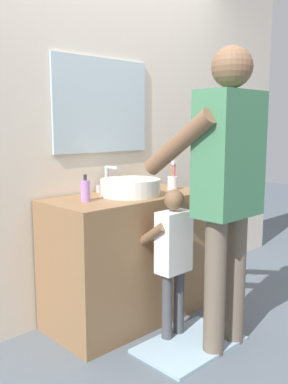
{
  "coord_description": "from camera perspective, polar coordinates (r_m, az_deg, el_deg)",
  "views": [
    {
      "loc": [
        -1.84,
        -1.78,
        1.31
      ],
      "look_at": [
        0.0,
        0.15,
        0.89
      ],
      "focal_mm": 39.76,
      "sensor_mm": 36.0,
      "label": 1
    }
  ],
  "objects": [
    {
      "name": "back_wall",
      "position": [
        3.03,
        -6.24,
        9.61
      ],
      "size": [
        4.4,
        0.1,
        2.7
      ],
      "color": "beige",
      "rests_on": "ground"
    },
    {
      "name": "ground_plane",
      "position": [
        2.88,
        2.17,
        -18.2
      ],
      "size": [
        14.0,
        14.0,
        0.0
      ],
      "primitive_type": "plane",
      "color": "slate"
    },
    {
      "name": "bath_mat",
      "position": [
        2.73,
        6.18,
        -19.66
      ],
      "size": [
        0.64,
        0.4,
        0.02
      ],
      "primitive_type": "cube",
      "color": "#99B7CC",
      "rests_on": "ground"
    },
    {
      "name": "child_toddler",
      "position": [
        2.6,
        3.85,
        -7.86
      ],
      "size": [
        0.29,
        0.29,
        0.94
      ],
      "color": "#47474C",
      "rests_on": "ground"
    },
    {
      "name": "adult_parent",
      "position": [
        2.45,
        10.97,
        2.46
      ],
      "size": [
        0.54,
        0.57,
        1.74
      ],
      "color": "#6B5B4C",
      "rests_on": "ground"
    },
    {
      "name": "sink_basin",
      "position": [
        2.79,
        -1.84,
        0.69
      ],
      "size": [
        0.4,
        0.4,
        0.11
      ],
      "color": "silver",
      "rests_on": "vanity_cabinet"
    },
    {
      "name": "vanity_cabinet",
      "position": [
        2.92,
        -2.06,
        -8.74
      ],
      "size": [
        1.12,
        0.54,
        0.86
      ],
      "primitive_type": "cube",
      "color": "olive",
      "rests_on": "ground"
    },
    {
      "name": "soap_bottle",
      "position": [
        2.6,
        -7.87,
        0.21
      ],
      "size": [
        0.06,
        0.06,
        0.17
      ],
      "color": "#B27FC6",
      "rests_on": "vanity_cabinet"
    },
    {
      "name": "faucet",
      "position": [
        2.97,
        -4.89,
        1.63
      ],
      "size": [
        0.18,
        0.14,
        0.18
      ],
      "color": "#B7BABF",
      "rests_on": "vanity_cabinet"
    },
    {
      "name": "toothbrush_cup",
      "position": [
        3.05,
        3.84,
        1.33
      ],
      "size": [
        0.07,
        0.07,
        0.21
      ],
      "color": "silver",
      "rests_on": "vanity_cabinet"
    }
  ]
}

